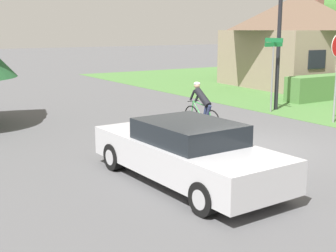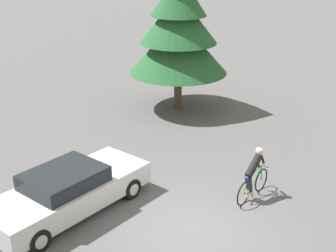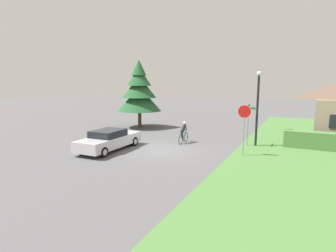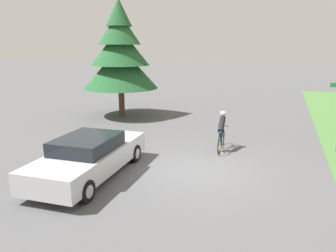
% 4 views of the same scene
% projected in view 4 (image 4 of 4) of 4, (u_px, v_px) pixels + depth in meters
% --- Properties ---
extents(ground_plane, '(140.00, 140.00, 0.00)m').
position_uv_depth(ground_plane, '(195.00, 171.00, 10.63)').
color(ground_plane, '#515154').
extents(sedan_left_lane, '(1.96, 4.78, 1.30)m').
position_uv_depth(sedan_left_lane, '(90.00, 157.00, 10.10)').
color(sedan_left_lane, '#BCBCC1').
rests_on(sedan_left_lane, ground).
extents(cyclist, '(0.44, 1.74, 1.51)m').
position_uv_depth(cyclist, '(222.00, 132.00, 12.65)').
color(cyclist, black).
rests_on(cyclist, ground).
extents(conifer_tall_near, '(4.17, 4.17, 6.48)m').
position_uv_depth(conifer_tall_near, '(120.00, 54.00, 18.18)').
color(conifer_tall_near, '#4C3823').
rests_on(conifer_tall_near, ground).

